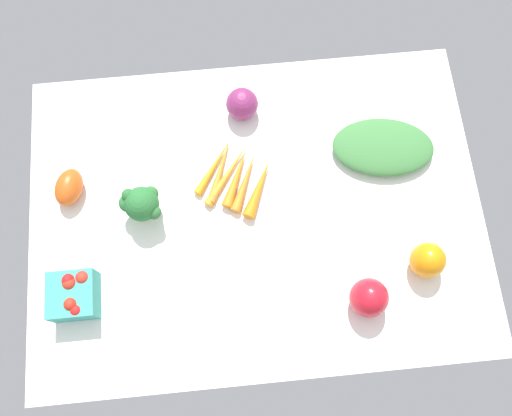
{
  "coord_description": "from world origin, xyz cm",
  "views": [
    {
      "loc": [
        -3.58,
        -36.53,
        123.18
      ],
      "look_at": [
        0.0,
        0.0,
        4.0
      ],
      "focal_mm": 38.56,
      "sensor_mm": 36.0,
      "label": 1
    }
  ],
  "objects_px": {
    "leafy_greens_clump": "(383,147)",
    "red_onion_near_basket": "(242,104)",
    "bell_pepper_red": "(369,298)",
    "roma_tomato": "(69,187)",
    "berry_basket": "(74,295)",
    "carrot_bunch": "(237,178)",
    "bell_pepper_orange": "(428,260)",
    "broccoli_head": "(141,204)"
  },
  "relations": [
    {
      "from": "leafy_greens_clump",
      "to": "berry_basket",
      "type": "bearing_deg",
      "value": -158.68
    },
    {
      "from": "bell_pepper_red",
      "to": "leafy_greens_clump",
      "type": "relative_size",
      "value": 0.41
    },
    {
      "from": "red_onion_near_basket",
      "to": "roma_tomato",
      "type": "distance_m",
      "value": 0.45
    },
    {
      "from": "bell_pepper_red",
      "to": "carrot_bunch",
      "type": "bearing_deg",
      "value": 129.26
    },
    {
      "from": "bell_pepper_red",
      "to": "bell_pepper_orange",
      "type": "relative_size",
      "value": 1.09
    },
    {
      "from": "leafy_greens_clump",
      "to": "red_onion_near_basket",
      "type": "distance_m",
      "value": 0.35
    },
    {
      "from": "broccoli_head",
      "to": "berry_basket",
      "type": "height_order",
      "value": "broccoli_head"
    },
    {
      "from": "bell_pepper_red",
      "to": "roma_tomato",
      "type": "bearing_deg",
      "value": 153.57
    },
    {
      "from": "red_onion_near_basket",
      "to": "roma_tomato",
      "type": "bearing_deg",
      "value": -157.86
    },
    {
      "from": "leafy_greens_clump",
      "to": "berry_basket",
      "type": "height_order",
      "value": "berry_basket"
    },
    {
      "from": "carrot_bunch",
      "to": "leafy_greens_clump",
      "type": "distance_m",
      "value": 0.35
    },
    {
      "from": "bell_pepper_red",
      "to": "berry_basket",
      "type": "distance_m",
      "value": 0.63
    },
    {
      "from": "bell_pepper_red",
      "to": "leafy_greens_clump",
      "type": "bearing_deg",
      "value": 74.79
    },
    {
      "from": "leafy_greens_clump",
      "to": "bell_pepper_orange",
      "type": "relative_size",
      "value": 2.64
    },
    {
      "from": "leafy_greens_clump",
      "to": "carrot_bunch",
      "type": "bearing_deg",
      "value": -173.58
    },
    {
      "from": "berry_basket",
      "to": "red_onion_near_basket",
      "type": "height_order",
      "value": "berry_basket"
    },
    {
      "from": "bell_pepper_orange",
      "to": "broccoli_head",
      "type": "bearing_deg",
      "value": 163.23
    },
    {
      "from": "carrot_bunch",
      "to": "bell_pepper_red",
      "type": "distance_m",
      "value": 0.4
    },
    {
      "from": "carrot_bunch",
      "to": "roma_tomato",
      "type": "distance_m",
      "value": 0.38
    },
    {
      "from": "bell_pepper_orange",
      "to": "red_onion_near_basket",
      "type": "bearing_deg",
      "value": 131.25
    },
    {
      "from": "bell_pepper_red",
      "to": "red_onion_near_basket",
      "type": "xyz_separation_m",
      "value": [
        -0.23,
        0.48,
        -0.01
      ]
    },
    {
      "from": "leafy_greens_clump",
      "to": "berry_basket",
      "type": "relative_size",
      "value": 2.39
    },
    {
      "from": "broccoli_head",
      "to": "red_onion_near_basket",
      "type": "height_order",
      "value": "broccoli_head"
    },
    {
      "from": "bell_pepper_orange",
      "to": "berry_basket",
      "type": "xyz_separation_m",
      "value": [
        -0.76,
        0.0,
        -0.01
      ]
    },
    {
      "from": "carrot_bunch",
      "to": "bell_pepper_orange",
      "type": "relative_size",
      "value": 2.32
    },
    {
      "from": "broccoli_head",
      "to": "berry_basket",
      "type": "relative_size",
      "value": 1.03
    },
    {
      "from": "carrot_bunch",
      "to": "bell_pepper_red",
      "type": "relative_size",
      "value": 2.13
    },
    {
      "from": "roma_tomato",
      "to": "carrot_bunch",
      "type": "bearing_deg",
      "value": -74.79
    },
    {
      "from": "carrot_bunch",
      "to": "leafy_greens_clump",
      "type": "xyz_separation_m",
      "value": [
        0.35,
        0.04,
        0.01
      ]
    },
    {
      "from": "carrot_bunch",
      "to": "bell_pepper_orange",
      "type": "bearing_deg",
      "value": -31.61
    },
    {
      "from": "carrot_bunch",
      "to": "red_onion_near_basket",
      "type": "relative_size",
      "value": 2.73
    },
    {
      "from": "carrot_bunch",
      "to": "red_onion_near_basket",
      "type": "xyz_separation_m",
      "value": [
        0.03,
        0.17,
        0.03
      ]
    },
    {
      "from": "carrot_bunch",
      "to": "red_onion_near_basket",
      "type": "bearing_deg",
      "value": 80.95
    },
    {
      "from": "bell_pepper_red",
      "to": "red_onion_near_basket",
      "type": "height_order",
      "value": "bell_pepper_red"
    },
    {
      "from": "berry_basket",
      "to": "carrot_bunch",
      "type": "bearing_deg",
      "value": 33.07
    },
    {
      "from": "broccoli_head",
      "to": "red_onion_near_basket",
      "type": "relative_size",
      "value": 1.34
    },
    {
      "from": "leafy_greens_clump",
      "to": "bell_pepper_red",
      "type": "bearing_deg",
      "value": -105.21
    },
    {
      "from": "bell_pepper_red",
      "to": "bell_pepper_orange",
      "type": "distance_m",
      "value": 0.16
    },
    {
      "from": "bell_pepper_red",
      "to": "berry_basket",
      "type": "height_order",
      "value": "bell_pepper_red"
    },
    {
      "from": "bell_pepper_red",
      "to": "roma_tomato",
      "type": "xyz_separation_m",
      "value": [
        -0.64,
        0.32,
        -0.02
      ]
    },
    {
      "from": "carrot_bunch",
      "to": "bell_pepper_orange",
      "type": "distance_m",
      "value": 0.46
    },
    {
      "from": "bell_pepper_orange",
      "to": "roma_tomato",
      "type": "xyz_separation_m",
      "value": [
        -0.78,
        0.25,
        -0.02
      ]
    }
  ]
}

